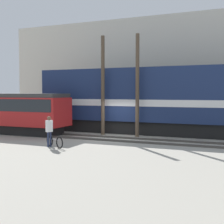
% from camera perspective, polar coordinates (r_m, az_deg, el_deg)
% --- Properties ---
extents(ground_plane, '(120.00, 120.00, 0.00)m').
position_cam_1_polar(ground_plane, '(21.88, 0.20, -4.75)').
color(ground_plane, '#9E998C').
extents(track_near, '(60.00, 1.50, 0.14)m').
position_cam_1_polar(track_near, '(21.15, -0.64, -4.85)').
color(track_near, '#47423D').
rests_on(track_near, ground).
extents(track_far, '(60.00, 1.51, 0.14)m').
position_cam_1_polar(track_far, '(24.85, 3.10, -3.60)').
color(track_far, '#47423D').
rests_on(track_far, ground).
extents(building_backdrop, '(31.08, 6.00, 10.46)m').
position_cam_1_polar(building_backdrop, '(33.14, 8.37, 7.07)').
color(building_backdrop, beige).
rests_on(building_backdrop, ground).
extents(freight_locomotive, '(17.54, 3.04, 5.62)m').
position_cam_1_polar(freight_locomotive, '(24.13, 7.00, 2.27)').
color(freight_locomotive, black).
rests_on(freight_locomotive, ground).
extents(streetcar, '(9.40, 2.54, 3.10)m').
position_cam_1_polar(streetcar, '(25.43, -17.93, 0.25)').
color(streetcar, black).
rests_on(streetcar, ground).
extents(bicycle, '(1.60, 0.82, 0.74)m').
position_cam_1_polar(bicycle, '(18.37, -10.47, -5.32)').
color(bicycle, black).
rests_on(bicycle, ground).
extents(person, '(0.35, 0.42, 1.79)m').
position_cam_1_polar(person, '(18.50, -11.42, -2.90)').
color(person, '#232D4C').
rests_on(person, ground).
extents(utility_pole_left, '(0.27, 0.27, 7.36)m').
position_cam_1_polar(utility_pole_left, '(23.32, -1.68, 4.83)').
color(utility_pole_left, '#4C3D2D').
rests_on(utility_pole_left, ground).
extents(utility_pole_center, '(0.27, 0.27, 7.32)m').
position_cam_1_polar(utility_pole_center, '(22.32, 4.66, 4.83)').
color(utility_pole_center, '#4C3D2D').
rests_on(utility_pole_center, ground).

